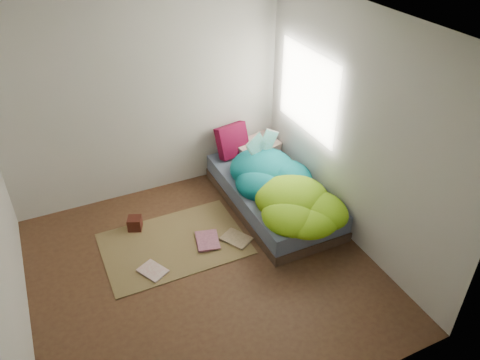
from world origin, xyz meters
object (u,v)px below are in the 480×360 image
pillow_magenta (232,141)px  floor_book_a (145,277)px  open_book (263,136)px  wooden_box (135,223)px  bed (272,195)px  floor_book_b (196,242)px

pillow_magenta → floor_book_a: 2.24m
pillow_magenta → open_book: (0.21, -0.47, 0.25)m
wooden_box → floor_book_a: size_ratio=0.53×
bed → wooden_box: bed is taller
floor_book_a → open_book: bearing=-0.6°
wooden_box → floor_book_b: (0.56, -0.56, -0.06)m
open_book → floor_book_b: size_ratio=1.22×
floor_book_a → floor_book_b: floor_book_b is taller
wooden_box → floor_book_b: bearing=-44.8°
open_book → floor_book_b: 1.57m
bed → floor_book_b: (-1.14, -0.28, -0.14)m
pillow_magenta → floor_book_a: (-1.66, -1.41, -0.53)m
pillow_magenta → open_book: open_book is taller
pillow_magenta → floor_book_b: pillow_magenta is taller
pillow_magenta → floor_book_a: bearing=-150.9°
bed → floor_book_a: size_ratio=6.78×
pillow_magenta → wooden_box: pillow_magenta is taller
pillow_magenta → floor_book_b: bearing=-142.0°
pillow_magenta → floor_book_b: size_ratio=1.25×
floor_book_a → bed: bearing=-10.5°
bed → pillow_magenta: 0.95m
bed → wooden_box: size_ratio=12.87×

